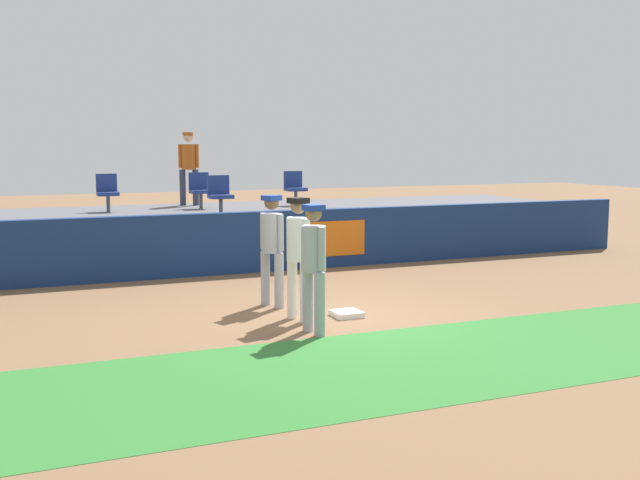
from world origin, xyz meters
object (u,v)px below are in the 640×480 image
at_px(player_runner_visitor, 314,260).
at_px(seat_back_right, 295,186).
at_px(player_fielder_home, 298,250).
at_px(seat_back_left, 107,190).
at_px(player_coach_visitor, 272,243).
at_px(seat_front_center, 220,193).
at_px(seat_back_center, 200,188).
at_px(spectator_hooded, 189,163).
at_px(first_base, 347,314).

relative_size(player_runner_visitor, seat_back_right, 2.03).
bearing_deg(player_fielder_home, seat_back_left, 178.45).
bearing_deg(player_coach_visitor, seat_front_center, 150.55).
xyz_separation_m(seat_back_right, seat_back_center, (-2.36, -0.00, -0.00)).
relative_size(seat_back_left, spectator_hooded, 0.47).
relative_size(first_base, seat_back_right, 0.48).
xyz_separation_m(seat_front_center, spectator_hooded, (-0.01, 2.84, 0.56)).
relative_size(first_base, player_fielder_home, 0.23).
height_order(player_fielder_home, player_coach_visitor, player_fielder_home).
bearing_deg(spectator_hooded, first_base, 111.09).
xyz_separation_m(player_fielder_home, seat_back_center, (0.37, 7.33, 0.47)).
bearing_deg(seat_front_center, player_fielder_home, -93.74).
relative_size(player_fielder_home, seat_back_center, 2.07).
height_order(player_runner_visitor, player_coach_visitor, player_coach_visitor).
xyz_separation_m(seat_back_center, spectator_hooded, (-0.02, 1.04, 0.56)).
xyz_separation_m(first_base, seat_back_right, (2.01, 7.40, 1.43)).
bearing_deg(player_runner_visitor, spectator_hooded, 168.72).
relative_size(first_base, seat_back_center, 0.48).
bearing_deg(spectator_hooded, player_coach_visitor, 105.46).
height_order(player_runner_visitor, seat_back_right, seat_back_right).
height_order(first_base, seat_front_center, seat_front_center).
bearing_deg(seat_back_right, spectator_hooded, 156.41).
relative_size(first_base, seat_back_left, 0.48).
distance_m(seat_back_left, seat_back_center, 2.09).
xyz_separation_m(player_fielder_home, spectator_hooded, (0.35, 8.37, 1.03)).
distance_m(seat_back_right, spectator_hooded, 2.65).
distance_m(player_fielder_home, player_runner_visitor, 0.80).
xyz_separation_m(player_runner_visitor, spectator_hooded, (0.44, 9.16, 1.05)).
height_order(seat_back_left, spectator_hooded, spectator_hooded).
height_order(player_coach_visitor, seat_back_right, seat_back_right).
distance_m(first_base, seat_back_left, 7.92).
relative_size(seat_front_center, seat_back_center, 1.00).
height_order(player_coach_visitor, spectator_hooded, spectator_hooded).
relative_size(first_base, seat_front_center, 0.48).
height_order(first_base, seat_back_right, seat_back_right).
xyz_separation_m(player_runner_visitor, seat_back_center, (0.46, 8.12, 0.49)).
xyz_separation_m(player_fielder_home, player_coach_visitor, (-0.05, 0.98, -0.01)).
height_order(seat_front_center, seat_back_center, same).
bearing_deg(first_base, spectator_hooded, 92.48).
bearing_deg(player_runner_visitor, first_base, 123.00).
height_order(player_coach_visitor, seat_front_center, seat_front_center).
bearing_deg(spectator_hooded, seat_back_center, 109.68).
xyz_separation_m(player_coach_visitor, seat_back_left, (-1.66, 6.35, 0.48)).
bearing_deg(spectator_hooded, player_fielder_home, 106.19).
xyz_separation_m(first_base, player_runner_visitor, (-0.81, -0.72, 0.95)).
bearing_deg(seat_back_left, player_runner_visitor, -78.69).
bearing_deg(seat_back_center, seat_front_center, -90.36).
relative_size(seat_back_right, spectator_hooded, 0.47).
relative_size(player_fielder_home, player_runner_visitor, 1.02).
height_order(player_coach_visitor, seat_back_left, seat_back_left).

